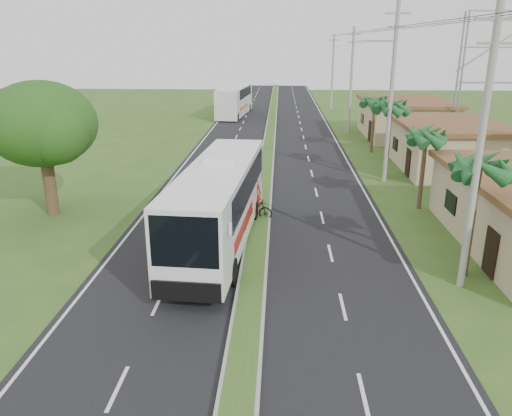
{
  "coord_description": "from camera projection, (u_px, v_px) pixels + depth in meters",
  "views": [
    {
      "loc": [
        1.04,
        -16.71,
        9.45
      ],
      "look_at": [
        -0.06,
        6.19,
        1.8
      ],
      "focal_mm": 35.0,
      "sensor_mm": 36.0,
      "label": 1
    }
  ],
  "objects": [
    {
      "name": "median_strip",
      "position": [
        266.0,
        172.0,
        37.79
      ],
      "size": [
        1.2,
        160.0,
        0.18
      ],
      "color": "gray",
      "rests_on": "ground"
    },
    {
      "name": "utility_pole_d",
      "position": [
        333.0,
        71.0,
        71.73
      ],
      "size": [
        1.6,
        0.28,
        10.5
      ],
      "color": "gray",
      "rests_on": "ground"
    },
    {
      "name": "palm_verge_d",
      "position": [
        375.0,
        101.0,
        43.54
      ],
      "size": [
        2.4,
        2.4,
        5.25
      ],
      "color": "#473321",
      "rests_on": "ground"
    },
    {
      "name": "coach_bus_far",
      "position": [
        235.0,
        99.0,
        66.93
      ],
      "size": [
        3.92,
        13.17,
        3.78
      ],
      "rotation": [
        0.0,
        0.0,
        -0.09
      ],
      "color": "white",
      "rests_on": "ground"
    },
    {
      "name": "shade_tree",
      "position": [
        40.0,
        127.0,
        27.32
      ],
      "size": [
        6.3,
        6.0,
        7.54
      ],
      "color": "#473321",
      "rests_on": "ground"
    },
    {
      "name": "palm_verge_a",
      "position": [
        480.0,
        167.0,
        19.8
      ],
      "size": [
        2.4,
        2.4,
        5.45
      ],
      "color": "#473321",
      "rests_on": "ground"
    },
    {
      "name": "utility_pole_c",
      "position": [
        351.0,
        80.0,
        52.7
      ],
      "size": [
        1.6,
        0.28,
        11.0
      ],
      "color": "gray",
      "rests_on": "ground"
    },
    {
      "name": "palm_verge_c",
      "position": [
        391.0,
        107.0,
        34.85
      ],
      "size": [
        2.4,
        2.4,
        5.85
      ],
      "color": "#473321",
      "rests_on": "ground"
    },
    {
      "name": "road_asphalt",
      "position": [
        266.0,
        173.0,
        37.82
      ],
      "size": [
        14.0,
        160.0,
        0.02
      ],
      "primitive_type": "cube",
      "color": "black",
      "rests_on": "ground"
    },
    {
      "name": "utility_pole_a",
      "position": [
        480.0,
        149.0,
        18.58
      ],
      "size": [
        1.6,
        0.28,
        11.0
      ],
      "color": "gray",
      "rests_on": "ground"
    },
    {
      "name": "shop_far",
      "position": [
        405.0,
        118.0,
        51.73
      ],
      "size": [
        8.6,
        11.6,
        3.82
      ],
      "color": "tan",
      "rests_on": "ground"
    },
    {
      "name": "lane_edge_right",
      "position": [
        354.0,
        174.0,
        37.52
      ],
      "size": [
        0.12,
        160.0,
        0.01
      ],
      "primitive_type": "cube",
      "color": "silver",
      "rests_on": "ground"
    },
    {
      "name": "utility_pole_b",
      "position": [
        391.0,
        92.0,
        33.56
      ],
      "size": [
        3.2,
        0.28,
        12.0
      ],
      "color": "gray",
      "rests_on": "ground"
    },
    {
      "name": "shop_mid",
      "position": [
        447.0,
        145.0,
        38.49
      ],
      "size": [
        7.6,
        10.6,
        3.67
      ],
      "color": "tan",
      "rests_on": "ground"
    },
    {
      "name": "lane_edge_left",
      "position": [
        178.0,
        172.0,
        38.13
      ],
      "size": [
        0.12,
        160.0,
        0.01
      ],
      "primitive_type": "cube",
      "color": "silver",
      "rests_on": "ground"
    },
    {
      "name": "palm_verge_b",
      "position": [
        426.0,
        136.0,
        28.44
      ],
      "size": [
        2.4,
        2.4,
        5.05
      ],
      "color": "#473321",
      "rests_on": "ground"
    },
    {
      "name": "coach_bus_main",
      "position": [
        220.0,
        198.0,
        23.86
      ],
      "size": [
        3.66,
        13.37,
        4.27
      ],
      "rotation": [
        0.0,
        0.0,
        -0.07
      ],
      "color": "white",
      "rests_on": "ground"
    },
    {
      "name": "motorcyclist",
      "position": [
        255.0,
        204.0,
        27.7
      ],
      "size": [
        2.01,
        0.91,
        2.45
      ],
      "rotation": [
        0.0,
        0.0,
        -0.19
      ],
      "color": "black",
      "rests_on": "ground"
    },
    {
      "name": "ground",
      "position": [
        250.0,
        305.0,
        18.87
      ],
      "size": [
        180.0,
        180.0,
        0.0
      ],
      "primitive_type": "plane",
      "color": "#33541F",
      "rests_on": "ground"
    }
  ]
}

